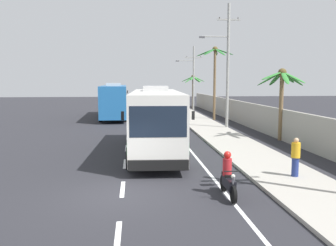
{
  "coord_description": "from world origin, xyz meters",
  "views": [
    {
      "loc": [
        0.45,
        -12.46,
        4.05
      ],
      "look_at": [
        2.36,
        7.35,
        1.7
      ],
      "focal_mm": 38.2,
      "sensor_mm": 36.0,
      "label": 1
    }
  ],
  "objects_px": {
    "coach_bus_far_lane": "(114,100)",
    "motorcycle_beside_bus": "(228,178)",
    "palm_third": "(282,86)",
    "motorcycle_trailing": "(172,123)",
    "utility_pole_mid": "(227,64)",
    "pedestrian_near_kerb": "(296,156)",
    "utility_pole_far": "(193,76)",
    "palm_second": "(193,84)",
    "palm_nearest": "(215,66)",
    "coach_bus_foreground": "(156,119)"
  },
  "relations": [
    {
      "from": "pedestrian_near_kerb",
      "to": "palm_third",
      "type": "relative_size",
      "value": 0.33
    },
    {
      "from": "pedestrian_near_kerb",
      "to": "palm_third",
      "type": "xyz_separation_m",
      "value": [
        3.39,
        9.56,
        2.7
      ]
    },
    {
      "from": "pedestrian_near_kerb",
      "to": "palm_nearest",
      "type": "relative_size",
      "value": 0.21
    },
    {
      "from": "coach_bus_far_lane",
      "to": "motorcycle_beside_bus",
      "type": "xyz_separation_m",
      "value": [
        5.38,
        -27.53,
        -1.34
      ]
    },
    {
      "from": "pedestrian_near_kerb",
      "to": "palm_second",
      "type": "distance_m",
      "value": 37.47
    },
    {
      "from": "utility_pole_mid",
      "to": "motorcycle_beside_bus",
      "type": "bearing_deg",
      "value": -104.44
    },
    {
      "from": "coach_bus_far_lane",
      "to": "palm_third",
      "type": "bearing_deg",
      "value": -53.14
    },
    {
      "from": "coach_bus_far_lane",
      "to": "pedestrian_near_kerb",
      "type": "distance_m",
      "value": 27.13
    },
    {
      "from": "pedestrian_near_kerb",
      "to": "palm_second",
      "type": "xyz_separation_m",
      "value": [
        1.99,
        37.32,
        2.62
      ]
    },
    {
      "from": "coach_bus_far_lane",
      "to": "motorcycle_trailing",
      "type": "bearing_deg",
      "value": -65.19
    },
    {
      "from": "coach_bus_far_lane",
      "to": "palm_third",
      "type": "relative_size",
      "value": 2.55
    },
    {
      "from": "motorcycle_trailing",
      "to": "pedestrian_near_kerb",
      "type": "relative_size",
      "value": 1.22
    },
    {
      "from": "palm_third",
      "to": "pedestrian_near_kerb",
      "type": "bearing_deg",
      "value": -109.55
    },
    {
      "from": "pedestrian_near_kerb",
      "to": "utility_pole_far",
      "type": "height_order",
      "value": "utility_pole_far"
    },
    {
      "from": "motorcycle_trailing",
      "to": "palm_third",
      "type": "relative_size",
      "value": 0.4
    },
    {
      "from": "utility_pole_mid",
      "to": "palm_second",
      "type": "xyz_separation_m",
      "value": [
        0.78,
        21.59,
        -1.89
      ]
    },
    {
      "from": "utility_pole_mid",
      "to": "palm_second",
      "type": "distance_m",
      "value": 21.68
    },
    {
      "from": "coach_bus_far_lane",
      "to": "palm_nearest",
      "type": "bearing_deg",
      "value": -16.36
    },
    {
      "from": "coach_bus_far_lane",
      "to": "palm_third",
      "type": "xyz_separation_m",
      "value": [
        12.09,
        -16.12,
        1.69
      ]
    },
    {
      "from": "motorcycle_beside_bus",
      "to": "utility_pole_far",
      "type": "height_order",
      "value": "utility_pole_far"
    },
    {
      "from": "coach_bus_far_lane",
      "to": "motorcycle_trailing",
      "type": "xyz_separation_m",
      "value": [
        5.18,
        -11.2,
        -1.32
      ]
    },
    {
      "from": "motorcycle_beside_bus",
      "to": "utility_pole_mid",
      "type": "bearing_deg",
      "value": 75.56
    },
    {
      "from": "motorcycle_beside_bus",
      "to": "pedestrian_near_kerb",
      "type": "xyz_separation_m",
      "value": [
        3.32,
        1.85,
        0.33
      ]
    },
    {
      "from": "utility_pole_far",
      "to": "palm_second",
      "type": "height_order",
      "value": "utility_pole_far"
    },
    {
      "from": "coach_bus_foreground",
      "to": "palm_second",
      "type": "distance_m",
      "value": 32.18
    },
    {
      "from": "palm_nearest",
      "to": "palm_third",
      "type": "xyz_separation_m",
      "value": [
        1.64,
        -13.05,
        -1.92
      ]
    },
    {
      "from": "utility_pole_far",
      "to": "motorcycle_trailing",
      "type": "bearing_deg",
      "value": -103.94
    },
    {
      "from": "utility_pole_mid",
      "to": "palm_second",
      "type": "relative_size",
      "value": 2.11
    },
    {
      "from": "utility_pole_mid",
      "to": "palm_third",
      "type": "xyz_separation_m",
      "value": [
        2.18,
        -6.18,
        -1.81
      ]
    },
    {
      "from": "motorcycle_trailing",
      "to": "palm_nearest",
      "type": "bearing_deg",
      "value": 57.05
    },
    {
      "from": "motorcycle_trailing",
      "to": "palm_second",
      "type": "relative_size",
      "value": 0.4
    },
    {
      "from": "utility_pole_mid",
      "to": "coach_bus_far_lane",
      "type": "bearing_deg",
      "value": 134.9
    },
    {
      "from": "palm_third",
      "to": "motorcycle_trailing",
      "type": "bearing_deg",
      "value": 144.55
    },
    {
      "from": "coach_bus_far_lane",
      "to": "palm_third",
      "type": "distance_m",
      "value": 20.22
    },
    {
      "from": "motorcycle_trailing",
      "to": "palm_nearest",
      "type": "xyz_separation_m",
      "value": [
        5.27,
        8.13,
        4.93
      ]
    },
    {
      "from": "coach_bus_foreground",
      "to": "pedestrian_near_kerb",
      "type": "bearing_deg",
      "value": -48.44
    },
    {
      "from": "palm_second",
      "to": "palm_nearest",
      "type": "bearing_deg",
      "value": -90.9
    },
    {
      "from": "palm_second",
      "to": "utility_pole_far",
      "type": "bearing_deg",
      "value": -100.38
    },
    {
      "from": "utility_pole_mid",
      "to": "utility_pole_far",
      "type": "height_order",
      "value": "utility_pole_mid"
    },
    {
      "from": "utility_pole_far",
      "to": "palm_nearest",
      "type": "height_order",
      "value": "utility_pole_far"
    },
    {
      "from": "motorcycle_trailing",
      "to": "palm_second",
      "type": "bearing_deg",
      "value": 76.46
    },
    {
      "from": "palm_second",
      "to": "pedestrian_near_kerb",
      "type": "bearing_deg",
      "value": -93.05
    },
    {
      "from": "utility_pole_far",
      "to": "palm_third",
      "type": "height_order",
      "value": "utility_pole_far"
    },
    {
      "from": "palm_nearest",
      "to": "palm_third",
      "type": "height_order",
      "value": "palm_nearest"
    },
    {
      "from": "utility_pole_mid",
      "to": "utility_pole_far",
      "type": "xyz_separation_m",
      "value": [
        0.3,
        18.97,
        -0.81
      ]
    },
    {
      "from": "motorcycle_beside_bus",
      "to": "pedestrian_near_kerb",
      "type": "height_order",
      "value": "pedestrian_near_kerb"
    },
    {
      "from": "utility_pole_mid",
      "to": "palm_second",
      "type": "bearing_deg",
      "value": 87.94
    },
    {
      "from": "palm_third",
      "to": "utility_pole_mid",
      "type": "bearing_deg",
      "value": 109.45
    },
    {
      "from": "coach_bus_far_lane",
      "to": "palm_second",
      "type": "distance_m",
      "value": 15.88
    },
    {
      "from": "coach_bus_far_lane",
      "to": "palm_nearest",
      "type": "relative_size",
      "value": 1.65
    }
  ]
}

